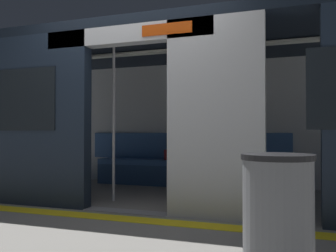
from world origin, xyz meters
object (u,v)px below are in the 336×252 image
Objects in this scene: book at (221,160)px; grab_pole_door at (114,121)px; trash_bin at (278,227)px; person_seated at (193,147)px; bench_seat at (181,166)px; train_car at (157,93)px; handbag at (173,155)px.

book is 0.11× the size of grab_pole_door.
person_seated is at bearing -68.34° from trash_bin.
bench_seat is 1.42× the size of grab_pole_door.
train_car reaches higher than book.
trash_bin reaches higher than book.
bench_seat is 0.24m from handbag.
trash_bin is (-1.83, 3.75, -0.13)m from handbag.
trash_bin is at bearing 138.41° from book.
trash_bin is at bearing 122.18° from train_car.
train_car is 8.28× the size of trash_bin.
grab_pole_door is (0.67, 1.47, 0.38)m from person_seated.
person_seated is 1.66m from grab_pole_door.
grab_pole_door is at bearing -45.96° from trash_bin.
person_seated reaches higher than book.
grab_pole_door is at bearing 57.60° from train_car.
grab_pole_door is (0.37, 0.59, -0.42)m from train_car.
train_car is 5.52× the size of person_seated.
person_seated is at bearing 50.53° from book.
bench_seat is 2.52× the size of person_seated.
grab_pole_door reaches higher than handbag.
book is 2.02m from grab_pole_door.
person_seated is 5.27× the size of book.
train_car is 29.09× the size of book.
train_car reaches higher than bench_seat.
handbag is at bearing -100.90° from grab_pole_door.
handbag is (0.15, -0.03, 0.19)m from bench_seat.
trash_bin is at bearing 114.39° from bench_seat.
person_seated is 1.50× the size of trash_bin.
grab_pole_door is at bearing 79.10° from handbag.
trash_bin is (-1.76, 2.79, -1.06)m from train_car.
handbag is (0.38, -0.08, -0.14)m from person_seated.
train_car is at bearing 85.69° from bench_seat.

